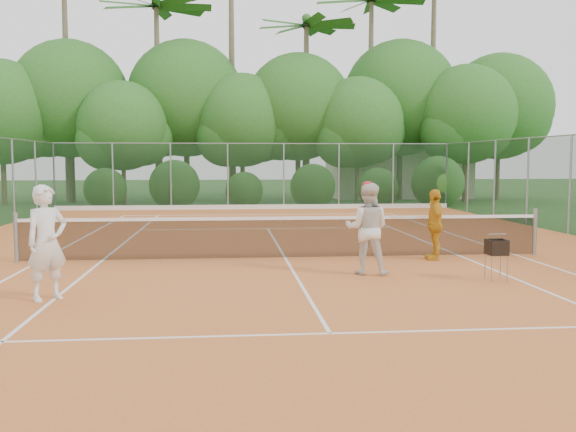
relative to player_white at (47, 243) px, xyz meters
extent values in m
plane|color=#234B1A|center=(4.19, 3.97, -0.95)|extent=(120.00, 120.00, 0.00)
cube|color=#CA6A2E|center=(4.19, 3.97, -0.94)|extent=(18.00, 36.00, 0.02)
cube|color=beige|center=(13.19, 27.97, 0.55)|extent=(8.00, 5.00, 3.00)
cylinder|color=gray|center=(-1.74, 3.97, -0.38)|extent=(0.10, 0.10, 1.10)
cylinder|color=gray|center=(10.13, 3.97, -0.38)|extent=(0.10, 0.10, 1.10)
cube|color=black|center=(4.19, 3.97, -0.47)|extent=(11.87, 0.03, 0.86)
cube|color=white|center=(4.19, 3.97, 0.00)|extent=(11.87, 0.04, 0.07)
imported|color=silver|center=(0.00, 0.00, 0.00)|extent=(0.80, 0.78, 1.86)
imported|color=silver|center=(5.61, 1.82, -0.03)|extent=(1.03, 0.90, 1.80)
ellipsoid|color=red|center=(5.61, 1.82, 0.83)|extent=(0.22, 0.22, 0.14)
imported|color=orange|center=(7.53, 3.51, -0.13)|extent=(0.49, 0.97, 1.60)
cylinder|color=gray|center=(7.71, 0.76, -0.68)|extent=(0.02, 0.02, 0.49)
cylinder|color=gray|center=(8.01, 1.07, -0.68)|extent=(0.02, 0.02, 0.49)
cube|color=black|center=(7.86, 0.91, -0.30)|extent=(0.34, 0.34, 0.28)
sphere|color=#DDEA36|center=(5.13, 14.54, -0.89)|extent=(0.07, 0.07, 0.07)
sphere|color=#B7D832|center=(6.20, 17.38, -0.89)|extent=(0.07, 0.07, 0.07)
sphere|color=#D1E234|center=(4.72, 12.40, -0.89)|extent=(0.07, 0.07, 0.07)
cube|color=white|center=(4.19, 15.86, -0.92)|extent=(11.03, 0.06, 0.01)
cube|color=white|center=(-1.29, 3.97, -0.92)|extent=(0.06, 23.77, 0.01)
cube|color=white|center=(9.68, 3.97, -0.92)|extent=(0.06, 23.77, 0.01)
cube|color=white|center=(0.08, 3.97, -0.92)|extent=(0.06, 23.77, 0.01)
cube|color=white|center=(8.30, 3.97, -0.92)|extent=(0.06, 23.77, 0.01)
cube|color=white|center=(4.19, 10.37, -0.92)|extent=(8.23, 0.06, 0.01)
cube|color=white|center=(4.19, -2.43, -0.92)|extent=(8.23, 0.06, 0.01)
cube|color=white|center=(4.19, 3.97, -0.92)|extent=(0.06, 12.80, 0.01)
cube|color=#19381E|center=(4.19, 18.97, 0.57)|extent=(18.00, 0.02, 3.00)
cylinder|color=gray|center=(-4.81, 18.97, 0.57)|extent=(0.07, 0.07, 3.00)
cylinder|color=gray|center=(13.19, 18.97, 0.57)|extent=(0.07, 0.07, 3.00)
cylinder|color=gray|center=(-4.81, 18.97, 0.57)|extent=(0.07, 0.07, 3.00)
cylinder|color=gray|center=(13.19, 18.97, 0.57)|extent=(0.07, 0.07, 3.00)
cylinder|color=brown|center=(-8.31, 22.97, 0.93)|extent=(0.26, 0.26, 3.75)
sphere|color=#295B1E|center=(-8.31, 22.97, 3.70)|extent=(5.25, 5.25, 5.25)
cylinder|color=brown|center=(-5.31, 24.47, 1.25)|extent=(0.30, 0.30, 4.40)
sphere|color=#295B1E|center=(-5.31, 24.47, 4.51)|extent=(6.16, 6.16, 6.16)
cylinder|color=brown|center=(-2.31, 22.47, 0.65)|extent=(0.22, 0.22, 3.20)
sphere|color=#295B1E|center=(-2.31, 22.47, 3.02)|extent=(4.48, 4.48, 4.48)
cylinder|color=brown|center=(0.69, 24.97, 1.30)|extent=(0.31, 0.31, 4.50)
sphere|color=#295B1E|center=(0.69, 24.97, 4.63)|extent=(6.30, 6.30, 6.30)
cylinder|color=brown|center=(3.69, 23.47, 0.80)|extent=(0.24, 0.24, 3.50)
sphere|color=#295B1E|center=(3.69, 23.47, 3.39)|extent=(4.90, 4.90, 4.90)
cylinder|color=brown|center=(6.69, 23.97, 1.10)|extent=(0.28, 0.28, 4.10)
sphere|color=#295B1E|center=(6.69, 23.97, 4.14)|extent=(5.74, 5.74, 5.74)
cylinder|color=brown|center=(9.69, 22.77, 0.75)|extent=(0.23, 0.23, 3.40)
sphere|color=#295B1E|center=(9.69, 22.77, 3.27)|extent=(4.76, 4.76, 4.76)
cylinder|color=brown|center=(12.69, 25.47, 1.38)|extent=(0.32, 0.32, 4.65)
sphere|color=#295B1E|center=(12.69, 25.47, 4.82)|extent=(6.51, 6.51, 6.51)
cylinder|color=brown|center=(15.69, 23.17, 0.95)|extent=(0.26, 0.26, 3.80)
sphere|color=#295B1E|center=(15.69, 23.17, 3.76)|extent=(5.32, 5.32, 5.32)
cylinder|color=brown|center=(18.19, 24.77, 1.18)|extent=(0.29, 0.29, 4.25)
sphere|color=#295B1E|center=(18.19, 24.77, 4.32)|extent=(5.95, 5.95, 5.95)
cone|color=brown|center=(-5.81, 25.97, 5.55)|extent=(0.44, 0.44, 13.00)
cone|color=brown|center=(-0.81, 24.97, 4.55)|extent=(0.44, 0.44, 11.00)
cone|color=brown|center=(3.19, 26.97, 6.55)|extent=(0.44, 0.44, 15.00)
cone|color=brown|center=(7.19, 24.47, 4.05)|extent=(0.44, 0.44, 10.00)
sphere|color=#295B1E|center=(7.19, 24.47, 8.90)|extent=(0.50, 0.50, 0.50)
cone|color=brown|center=(11.19, 26.47, 5.05)|extent=(0.44, 0.44, 12.00)
cone|color=brown|center=(15.19, 27.47, 6.05)|extent=(0.44, 0.44, 14.00)
camera|label=1|loc=(2.88, -10.48, 1.32)|focal=40.00mm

